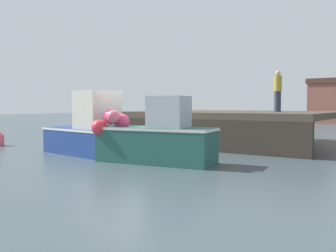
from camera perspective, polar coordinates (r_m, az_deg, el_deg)
ground at (r=13.14m, az=-7.16°, el=-4.66°), size 120.00×160.00×0.10m
pier at (r=17.23m, az=8.89°, el=1.38°), size 9.09×7.53×1.46m
fishing_boat_near_left at (r=13.33m, az=-11.71°, el=-1.01°), size 4.01×2.00×2.24m
fishing_boat_near_right at (r=11.20m, az=-2.12°, el=-1.81°), size 3.79×1.89×2.01m
dockworker at (r=16.82m, az=16.51°, el=5.17°), size 0.34×0.34×1.78m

